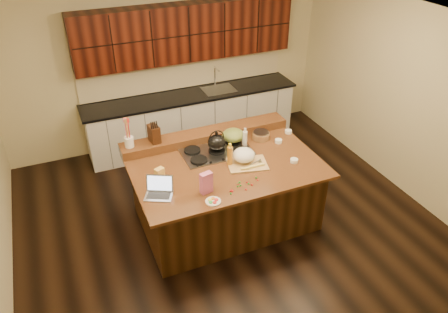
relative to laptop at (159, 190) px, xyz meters
name	(u,v)px	position (x,y,z in m)	size (l,w,h in m)	color
room	(226,134)	(0.96, 0.29, 0.37)	(5.52, 5.02, 2.72)	black
island	(225,192)	(0.96, 0.29, -0.51)	(2.40, 1.60, 0.92)	black
back_ledge	(206,135)	(0.96, 0.99, 0.00)	(2.40, 0.30, 0.12)	black
cooktop	(217,151)	(0.96, 0.59, -0.04)	(0.92, 0.52, 0.05)	gray
back_counter	(190,91)	(1.26, 2.52, 0.00)	(3.70, 0.66, 2.40)	silver
kettle	(217,143)	(0.96, 0.59, 0.09)	(0.24, 0.24, 0.21)	black
green_bowl	(233,135)	(1.26, 0.72, 0.07)	(0.31, 0.31, 0.17)	olive
laptop	(159,190)	(0.00, 0.00, 0.00)	(0.39, 0.36, 0.22)	#B7B7BC
oil_bottle	(230,156)	(0.99, 0.24, 0.08)	(0.07, 0.07, 0.27)	#C07C22
vinegar_bottle	(245,140)	(1.35, 0.56, 0.07)	(0.06, 0.06, 0.25)	silver
wooden_tray	(245,157)	(1.19, 0.21, 0.03)	(0.56, 0.46, 0.20)	tan
ramekin_a	(294,161)	(1.79, -0.02, -0.04)	(0.10, 0.10, 0.04)	white
ramekin_b	(278,141)	(1.84, 0.50, -0.04)	(0.10, 0.10, 0.04)	white
ramekin_c	(288,132)	(2.11, 0.68, -0.04)	(0.10, 0.10, 0.04)	white
strainer_bowl	(261,136)	(1.67, 0.69, -0.01)	(0.24, 0.24, 0.09)	#996B3F
kitchen_timer	(260,161)	(1.37, 0.13, -0.02)	(0.08, 0.08, 0.07)	silver
pink_bag	(206,183)	(0.52, -0.18, 0.07)	(0.14, 0.08, 0.27)	#CE6192
candy_plate	(213,201)	(0.52, -0.38, -0.05)	(0.18, 0.18, 0.01)	white
package_box	(160,174)	(0.09, 0.29, 0.02)	(0.11, 0.08, 0.15)	#F4C156
utensil_crock	(129,142)	(-0.11, 0.99, 0.13)	(0.12, 0.12, 0.14)	white
knife_block	(154,134)	(0.23, 0.99, 0.18)	(0.12, 0.19, 0.23)	black
gumdrop_0	(233,191)	(0.80, -0.29, -0.05)	(0.02, 0.02, 0.02)	red
gumdrop_1	(241,185)	(0.93, -0.22, -0.05)	(0.02, 0.02, 0.02)	#198C26
gumdrop_2	(247,183)	(1.03, -0.20, -0.05)	(0.02, 0.02, 0.02)	red
gumdrop_3	(256,178)	(1.17, -0.15, -0.05)	(0.02, 0.02, 0.02)	#198C26
gumdrop_4	(252,185)	(1.06, -0.26, -0.05)	(0.02, 0.02, 0.02)	red
gumdrop_5	(238,186)	(0.89, -0.23, -0.05)	(0.02, 0.02, 0.02)	#198C26
gumdrop_6	(246,189)	(0.96, -0.32, -0.05)	(0.02, 0.02, 0.02)	red
gumdrop_7	(231,194)	(0.76, -0.33, -0.05)	(0.02, 0.02, 0.02)	#198C26
gumdrop_8	(238,185)	(0.91, -0.19, -0.05)	(0.02, 0.02, 0.02)	red
gumdrop_9	(240,182)	(0.95, -0.16, -0.05)	(0.02, 0.02, 0.02)	#198C26
gumdrop_10	(231,191)	(0.78, -0.28, -0.05)	(0.02, 0.02, 0.02)	red
gumdrop_11	(238,184)	(0.92, -0.18, -0.05)	(0.02, 0.02, 0.02)	#198C26
gumdrop_12	(232,190)	(0.80, -0.27, -0.05)	(0.02, 0.02, 0.02)	red
gumdrop_13	(249,184)	(1.03, -0.23, -0.05)	(0.02, 0.02, 0.02)	#198C26
gumdrop_14	(258,180)	(1.17, -0.20, -0.05)	(0.02, 0.02, 0.02)	red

